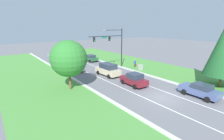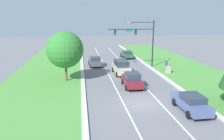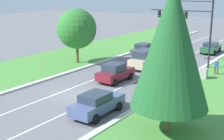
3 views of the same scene
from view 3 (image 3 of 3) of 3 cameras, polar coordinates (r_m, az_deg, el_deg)
The scene contains 16 objects.
ground_plane at distance 26.85m, azimuth -6.07°, elevation -4.58°, with size 160.00×160.00×0.00m, color slate.
curb_strip_right at distance 23.74m, azimuth 4.44°, elevation -6.98°, with size 0.50×90.00×0.15m.
curb_strip_left at distance 30.65m, azimuth -14.14°, elevation -2.36°, with size 0.50×90.00×0.15m.
grass_verge_right at distance 21.83m, azimuth 16.60°, elevation -9.69°, with size 10.00×90.00×0.08m.
lane_stripe_inner_left at distance 28.00m, azimuth -8.88°, elevation -3.86°, with size 0.14×81.00×0.01m.
lane_stripe_inner_right at distance 25.77m, azimuth -3.01°, elevation -5.35°, with size 0.14×81.00×0.01m.
traffic_signal_mast at distance 36.98m, azimuth 14.50°, elevation 8.56°, with size 7.58×0.41×7.76m.
champagne_suv at distance 35.73m, azimuth 6.06°, elevation 2.06°, with size 2.26×5.04×2.10m.
slate_blue_sedan at distance 22.51m, azimuth -2.74°, elevation -6.10°, with size 2.03×4.59×1.65m.
graphite_sedan at distance 42.58m, azimuth 5.86°, elevation 3.79°, with size 2.21×4.64×1.66m.
burgundy_sedan at distance 30.40m, azimuth 0.56°, elevation -0.44°, with size 2.15×4.23×1.81m.
forest_sedan at distance 45.95m, azimuth 17.63°, elevation 3.93°, with size 2.16×4.49×1.55m.
utility_cabinet at distance 32.54m, azimuth 16.42°, elevation -0.64°, with size 0.70×0.60×1.12m.
pedestrian at distance 34.35m, azimuth 18.58°, elevation 0.63°, with size 0.41×0.27×1.69m.
conifer_near_right_tree at distance 18.66m, azimuth 10.80°, elevation 4.49°, with size 4.78×4.78×9.43m.
oak_near_left_tree at distance 37.48m, azimuth -6.47°, elevation 7.50°, with size 4.75×4.75×6.58m.
Camera 3 is at (16.62, -19.15, 8.82)m, focal length 50.00 mm.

